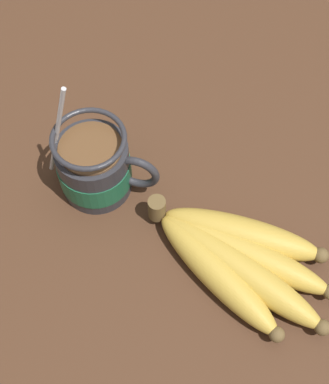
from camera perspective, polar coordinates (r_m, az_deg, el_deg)
table at (r=65.44cm, az=-0.82°, el=0.24°), size 119.79×119.79×3.23cm
coffee_mug at (r=61.00cm, az=-7.41°, el=2.71°), size 13.53×8.39×16.82cm
banana_bunch at (r=58.13cm, az=7.67°, el=-6.87°), size 21.56×13.77×4.24cm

